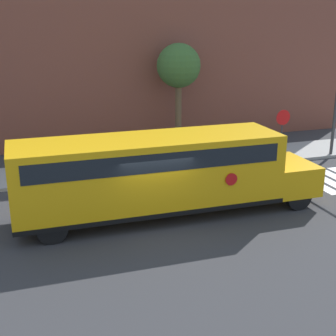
% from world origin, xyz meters
% --- Properties ---
extents(ground_plane, '(60.00, 60.00, 0.00)m').
position_xyz_m(ground_plane, '(0.00, 0.00, 0.00)').
color(ground_plane, '#333335').
extents(sidewalk_strip, '(44.00, 3.00, 0.15)m').
position_xyz_m(sidewalk_strip, '(0.00, 6.50, 0.07)').
color(sidewalk_strip, '#9E9E99').
rests_on(sidewalk_strip, ground).
extents(building_backdrop, '(32.00, 4.00, 8.84)m').
position_xyz_m(building_backdrop, '(0.00, 13.00, 4.42)').
color(building_backdrop, brown).
rests_on(building_backdrop, ground).
extents(school_bus, '(11.24, 2.57, 2.95)m').
position_xyz_m(school_bus, '(0.41, 0.62, 1.71)').
color(school_bus, '#EAA80F').
rests_on(school_bus, ground).
extents(stop_sign, '(0.76, 0.10, 2.62)m').
position_xyz_m(stop_sign, '(8.38, 5.46, 1.76)').
color(stop_sign, '#38383A').
rests_on(stop_sign, ground).
extents(tree_near_sidewalk, '(2.37, 2.37, 5.73)m').
position_xyz_m(tree_near_sidewalk, '(4.30, 9.58, 4.45)').
color(tree_near_sidewalk, brown).
rests_on(tree_near_sidewalk, ground).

